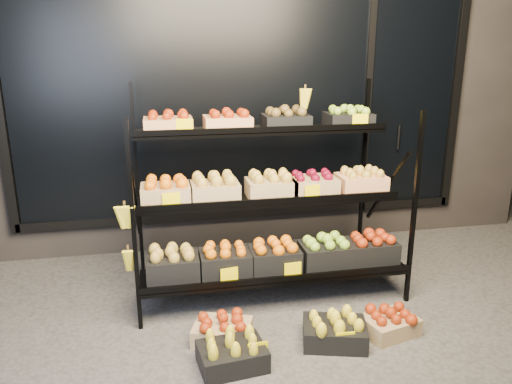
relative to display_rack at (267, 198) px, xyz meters
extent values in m
plane|color=#514F4C|center=(0.01, -0.60, -0.79)|extent=(24.00, 24.00, 0.00)
cube|color=#2D2826|center=(0.01, 2.00, 0.96)|extent=(6.00, 2.00, 3.50)
cube|color=black|center=(0.01, 0.98, 0.76)|extent=(4.20, 0.04, 2.40)
cube|color=black|center=(0.01, 0.96, -0.45)|extent=(4.30, 0.06, 0.08)
cube|color=black|center=(2.16, 0.96, 0.76)|extent=(0.08, 0.06, 2.50)
cube|color=black|center=(1.21, 0.96, 0.76)|extent=(0.06, 0.06, 2.50)
cylinder|color=black|center=(1.56, 0.93, 0.26)|extent=(0.02, 0.02, 0.25)
cube|color=black|center=(-1.01, -0.42, -0.04)|extent=(0.03, 0.03, 1.50)
cube|color=black|center=(1.04, -0.42, -0.04)|extent=(0.03, 0.03, 1.50)
cube|color=black|center=(-1.01, 0.55, 0.04)|extent=(0.03, 0.03, 1.66)
cube|color=black|center=(1.04, 0.55, 0.04)|extent=(0.03, 0.03, 1.66)
cube|color=black|center=(0.01, -0.25, -0.52)|extent=(2.05, 0.42, 0.03)
cube|color=black|center=(0.01, -0.45, -0.49)|extent=(2.05, 0.02, 0.05)
cube|color=black|center=(0.01, 0.05, -0.02)|extent=(2.05, 0.40, 0.03)
cube|color=black|center=(0.01, -0.14, 0.01)|extent=(2.05, 0.02, 0.05)
cube|color=black|center=(0.01, 0.35, 0.48)|extent=(2.05, 0.40, 0.03)
cube|color=black|center=(0.01, 0.16, 0.51)|extent=(2.05, 0.02, 0.05)
cube|color=tan|center=(-0.73, 0.35, 0.55)|extent=(0.38, 0.28, 0.11)
ellipsoid|color=#A1220B|center=(-0.73, 0.35, 0.63)|extent=(0.32, 0.24, 0.07)
cube|color=tan|center=(-0.25, 0.35, 0.55)|extent=(0.38, 0.28, 0.11)
ellipsoid|color=#A1220B|center=(-0.25, 0.35, 0.63)|extent=(0.32, 0.24, 0.07)
cube|color=black|center=(0.23, 0.35, 0.55)|extent=(0.38, 0.28, 0.11)
ellipsoid|color=brown|center=(0.23, 0.35, 0.63)|extent=(0.32, 0.24, 0.07)
cube|color=black|center=(0.78, 0.35, 0.55)|extent=(0.38, 0.28, 0.11)
ellipsoid|color=#98CC33|center=(0.78, 0.35, 0.63)|extent=(0.32, 0.24, 0.07)
cube|color=tan|center=(-0.78, 0.05, 0.06)|extent=(0.38, 0.28, 0.14)
ellipsoid|color=orange|center=(-0.78, 0.05, 0.16)|extent=(0.32, 0.24, 0.07)
cube|color=tan|center=(-0.41, 0.05, 0.06)|extent=(0.38, 0.28, 0.14)
ellipsoid|color=gold|center=(-0.41, 0.05, 0.16)|extent=(0.32, 0.24, 0.07)
cube|color=tan|center=(0.04, 0.05, 0.06)|extent=(0.38, 0.28, 0.14)
ellipsoid|color=gold|center=(0.04, 0.05, 0.16)|extent=(0.32, 0.24, 0.07)
cube|color=tan|center=(0.39, 0.05, 0.06)|extent=(0.38, 0.28, 0.14)
ellipsoid|color=maroon|center=(0.39, 0.05, 0.16)|extent=(0.32, 0.24, 0.07)
cube|color=tan|center=(0.80, 0.05, 0.06)|extent=(0.38, 0.28, 0.14)
ellipsoid|color=gold|center=(0.80, 0.05, 0.16)|extent=(0.32, 0.24, 0.07)
cube|color=black|center=(-0.76, -0.25, -0.42)|extent=(0.38, 0.28, 0.18)
ellipsoid|color=gold|center=(-0.76, -0.25, -0.30)|extent=(0.32, 0.24, 0.07)
cube|color=black|center=(-0.37, -0.25, -0.42)|extent=(0.38, 0.28, 0.18)
ellipsoid|color=orange|center=(-0.37, -0.25, -0.30)|extent=(0.32, 0.24, 0.07)
cube|color=black|center=(0.00, -0.25, -0.42)|extent=(0.38, 0.28, 0.18)
ellipsoid|color=orange|center=(0.00, -0.25, -0.30)|extent=(0.32, 0.24, 0.07)
cube|color=black|center=(0.41, -0.25, -0.42)|extent=(0.38, 0.28, 0.18)
ellipsoid|color=#98CC33|center=(0.41, -0.25, -0.30)|extent=(0.32, 0.24, 0.07)
cube|color=black|center=(0.79, -0.25, -0.42)|extent=(0.38, 0.28, 0.18)
ellipsoid|color=#A1220B|center=(0.79, -0.25, -0.30)|extent=(0.32, 0.24, 0.07)
ellipsoid|color=yellow|center=(-1.06, -0.40, 0.14)|extent=(0.14, 0.08, 0.22)
ellipsoid|color=yellow|center=(-1.06, -0.40, -0.18)|extent=(0.14, 0.08, 0.22)
ellipsoid|color=yellow|center=(0.36, 0.25, 0.83)|extent=(0.14, 0.08, 0.22)
cube|color=#FEE600|center=(-0.75, -0.10, 0.05)|extent=(0.13, 0.01, 0.12)
cube|color=#FEE600|center=(0.34, -0.10, 0.05)|extent=(0.13, 0.01, 0.12)
cube|color=#FEE600|center=(0.83, 0.20, 0.55)|extent=(0.13, 0.01, 0.12)
cube|color=#FEE600|center=(-0.61, 0.20, 0.55)|extent=(0.13, 0.01, 0.12)
cube|color=#FEE600|center=(-0.37, -0.40, -0.45)|extent=(0.13, 0.01, 0.12)
cube|color=#FEE600|center=(0.11, -0.40, -0.45)|extent=(0.13, 0.01, 0.12)
cube|color=#FEE600|center=(-0.28, -1.00, -0.73)|extent=(0.13, 0.01, 0.12)
cube|color=#FEE600|center=(0.30, -1.00, -0.73)|extent=(0.13, 0.01, 0.12)
cube|color=tan|center=(-0.46, -0.69, -0.72)|extent=(0.45, 0.39, 0.13)
ellipsoid|color=#A1220B|center=(-0.46, -0.69, -0.63)|extent=(0.38, 0.33, 0.07)
cube|color=black|center=(-0.44, -0.98, -0.72)|extent=(0.44, 0.35, 0.14)
ellipsoid|color=yellow|center=(-0.44, -0.98, -0.62)|extent=(0.37, 0.30, 0.07)
cube|color=tan|center=(0.70, -0.83, -0.73)|extent=(0.42, 0.35, 0.12)
ellipsoid|color=#A1220B|center=(0.70, -0.83, -0.63)|extent=(0.35, 0.29, 0.07)
cube|color=black|center=(0.28, -0.86, -0.72)|extent=(0.49, 0.41, 0.14)
ellipsoid|color=yellow|center=(0.28, -0.86, -0.61)|extent=(0.41, 0.34, 0.07)
camera|label=1|loc=(-0.82, -3.66, 1.16)|focal=35.00mm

